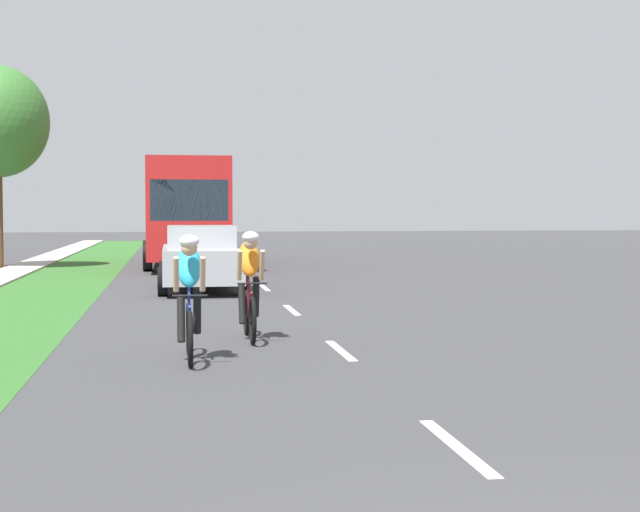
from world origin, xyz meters
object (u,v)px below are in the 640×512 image
cyclist_lead (189,296)px  cyclist_trailing (249,284)px  sedan_silver (201,258)px  bus_red (186,208)px

cyclist_lead → cyclist_trailing: size_ratio=1.00×
sedan_silver → cyclist_trailing: bearing=-87.1°
sedan_silver → bus_red: 11.03m
cyclist_trailing → sedan_silver: 8.54m
sedan_silver → bus_red: bearing=90.9°
cyclist_lead → sedan_silver: size_ratio=0.40×
cyclist_trailing → cyclist_lead: bearing=-117.1°
cyclist_lead → bus_red: bearing=89.2°
sedan_silver → bus_red: (-0.17, 10.97, 1.21)m
bus_red → sedan_silver: bearing=-89.1°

